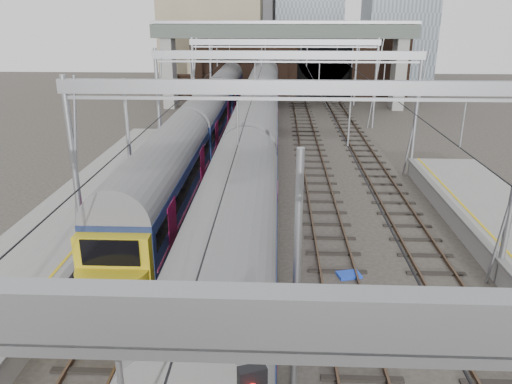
{
  "coord_description": "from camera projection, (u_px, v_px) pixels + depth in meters",
  "views": [
    {
      "loc": [
        -0.59,
        -9.69,
        10.07
      ],
      "look_at": [
        -1.48,
        11.54,
        2.4
      ],
      "focal_mm": 35.0,
      "sensor_mm": 36.0,
      "label": 1
    }
  ],
  "objects": [
    {
      "name": "tracks",
      "position": [
        286.0,
        212.0,
        26.59
      ],
      "size": [
        14.4,
        80.0,
        0.22
      ],
      "color": "#4C3828",
      "rests_on": "ground"
    },
    {
      "name": "overhead_line",
      "position": [
        287.0,
        73.0,
        30.46
      ],
      "size": [
        16.8,
        80.0,
        8.0
      ],
      "color": "gray",
      "rests_on": "ground"
    },
    {
      "name": "retaining_wall",
      "position": [
        294.0,
        63.0,
        59.77
      ],
      "size": [
        28.0,
        2.75,
        9.0
      ],
      "color": "#2F1E15",
      "rests_on": "ground"
    },
    {
      "name": "overbridge",
      "position": [
        283.0,
        40.0,
        53.26
      ],
      "size": [
        28.0,
        3.0,
        9.25
      ],
      "color": "gray",
      "rests_on": "ground"
    },
    {
      "name": "train_main",
      "position": [
        260.0,
        110.0,
        40.6
      ],
      "size": [
        2.99,
        69.08,
        5.08
      ],
      "color": "black",
      "rests_on": "ground"
    },
    {
      "name": "train_second",
      "position": [
        206.0,
        119.0,
        38.04
      ],
      "size": [
        2.65,
        45.92,
        4.6
      ],
      "color": "black",
      "rests_on": "ground"
    },
    {
      "name": "equip_cover_b",
      "position": [
        243.0,
        306.0,
        18.09
      ],
      "size": [
        0.82,
        0.65,
        0.09
      ],
      "primitive_type": "cube",
      "rotation": [
        0.0,
        0.0,
        -0.2
      ],
      "color": "blue",
      "rests_on": "ground"
    },
    {
      "name": "equip_cover_c",
      "position": [
        349.0,
        275.0,
        20.19
      ],
      "size": [
        1.05,
        0.86,
        0.11
      ],
      "primitive_type": "cube",
      "rotation": [
        0.0,
        0.0,
        0.25
      ],
      "color": "blue",
      "rests_on": "ground"
    }
  ]
}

